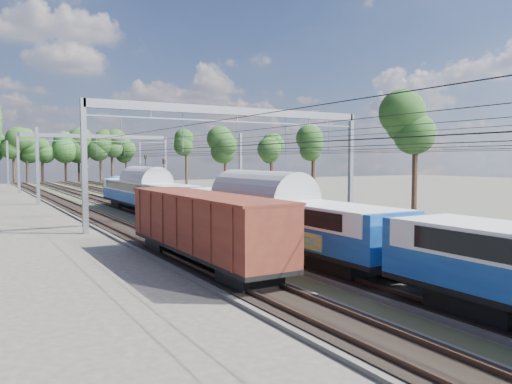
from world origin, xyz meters
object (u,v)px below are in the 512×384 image
worker (173,198)px  signal_far (146,167)px  freight_boxcar (202,224)px  signal_near (164,174)px  emu_train (266,206)px

worker → signal_far: bearing=2.5°
signal_far → freight_boxcar: bearing=-110.0°
signal_near → signal_far: 28.30m
worker → freight_boxcar: bearing=177.4°
emu_train → worker: emu_train is taller
signal_near → signal_far: bearing=55.4°
emu_train → worker: (5.31, 28.00, -1.61)m
worker → signal_near: size_ratio=0.34×
emu_train → signal_far: signal_far is taller
emu_train → signal_far: size_ratio=10.51×
freight_boxcar → emu_train: bearing=20.7°
emu_train → signal_far: bearing=78.0°
worker → signal_near: bearing=3.5°
freight_boxcar → signal_far: 66.11m
freight_boxcar → worker: size_ratio=7.26×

